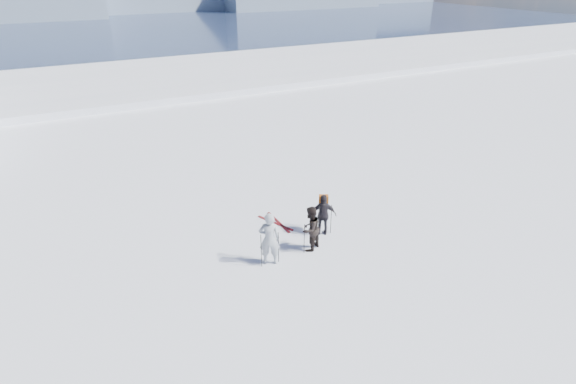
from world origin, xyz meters
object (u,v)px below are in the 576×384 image
skier_grey (269,239)px  skis_loose (277,223)px  skier_pack (323,215)px  skier_dark (310,229)px

skier_grey → skis_loose: bearing=-98.3°
skier_grey → skier_pack: bearing=-140.5°
skier_grey → skis_loose: (1.32, 2.18, -0.91)m
skier_pack → skis_loose: (-1.16, 1.44, -0.77)m
skier_dark → skis_loose: 2.25m
skis_loose → skier_dark: bearing=-83.4°
skier_grey → skier_dark: size_ratio=1.14×
skier_grey → skier_pack: 2.59m
skier_dark → skier_pack: 1.12m
skier_grey → skier_dark: bearing=-153.7°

